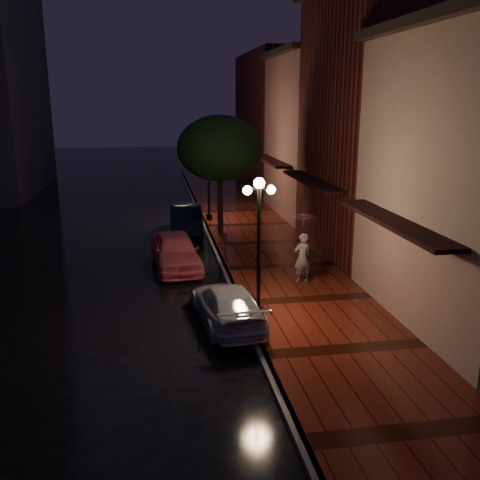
{
  "coord_description": "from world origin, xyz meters",
  "views": [
    {
      "loc": [
        -2.68,
        -20.0,
        6.62
      ],
      "look_at": [
        0.55,
        -0.38,
        1.4
      ],
      "focal_mm": 40.0,
      "sensor_mm": 36.0,
      "label": 1
    }
  ],
  "objects_px": {
    "woman_with_umbrella": "(303,237)",
    "parking_meter": "(225,244)",
    "street_tree": "(220,150)",
    "silver_car": "(227,305)",
    "navy_car": "(186,220)",
    "pink_car": "(176,251)",
    "streetlamp_far": "(209,176)",
    "streetlamp_near": "(259,240)"
  },
  "relations": [
    {
      "from": "pink_car",
      "to": "silver_car",
      "type": "xyz_separation_m",
      "value": [
        1.29,
        -5.79,
        -0.13
      ]
    },
    {
      "from": "streetlamp_near",
      "to": "parking_meter",
      "type": "relative_size",
      "value": 3.48
    },
    {
      "from": "woman_with_umbrella",
      "to": "streetlamp_near",
      "type": "bearing_deg",
      "value": 41.13
    },
    {
      "from": "streetlamp_far",
      "to": "street_tree",
      "type": "xyz_separation_m",
      "value": [
        0.26,
        -3.01,
        1.64
      ]
    },
    {
      "from": "silver_car",
      "to": "streetlamp_near",
      "type": "bearing_deg",
      "value": 174.27
    },
    {
      "from": "street_tree",
      "to": "navy_car",
      "type": "relative_size",
      "value": 1.29
    },
    {
      "from": "pink_car",
      "to": "silver_car",
      "type": "distance_m",
      "value": 5.93
    },
    {
      "from": "street_tree",
      "to": "woman_with_umbrella",
      "type": "xyz_separation_m",
      "value": [
        1.96,
        -8.03,
        -2.4
      ]
    },
    {
      "from": "streetlamp_near",
      "to": "woman_with_umbrella",
      "type": "xyz_separation_m",
      "value": [
        2.22,
        2.96,
        -0.75
      ]
    },
    {
      "from": "streetlamp_far",
      "to": "navy_car",
      "type": "bearing_deg",
      "value": -120.57
    },
    {
      "from": "streetlamp_far",
      "to": "pink_car",
      "type": "height_order",
      "value": "streetlamp_far"
    },
    {
      "from": "pink_car",
      "to": "streetlamp_near",
      "type": "bearing_deg",
      "value": -73.94
    },
    {
      "from": "pink_car",
      "to": "streetlamp_far",
      "type": "bearing_deg",
      "value": 69.7
    },
    {
      "from": "streetlamp_near",
      "to": "parking_meter",
      "type": "height_order",
      "value": "streetlamp_near"
    },
    {
      "from": "streetlamp_near",
      "to": "parking_meter",
      "type": "distance_m",
      "value": 6.13
    },
    {
      "from": "silver_car",
      "to": "parking_meter",
      "type": "bearing_deg",
      "value": -102.69
    },
    {
      "from": "streetlamp_far",
      "to": "silver_car",
      "type": "relative_size",
      "value": 1.02
    },
    {
      "from": "street_tree",
      "to": "navy_car",
      "type": "bearing_deg",
      "value": 162.36
    },
    {
      "from": "streetlamp_near",
      "to": "street_tree",
      "type": "distance_m",
      "value": 11.12
    },
    {
      "from": "parking_meter",
      "to": "silver_car",
      "type": "bearing_deg",
      "value": -102.67
    },
    {
      "from": "pink_car",
      "to": "navy_car",
      "type": "bearing_deg",
      "value": 77.19
    },
    {
      "from": "navy_car",
      "to": "street_tree",
      "type": "bearing_deg",
      "value": -16.1
    },
    {
      "from": "parking_meter",
      "to": "streetlamp_far",
      "type": "bearing_deg",
      "value": 83.19
    },
    {
      "from": "silver_car",
      "to": "parking_meter",
      "type": "distance_m",
      "value": 5.94
    },
    {
      "from": "silver_car",
      "to": "street_tree",
      "type": "bearing_deg",
      "value": -101.7
    },
    {
      "from": "streetlamp_far",
      "to": "woman_with_umbrella",
      "type": "xyz_separation_m",
      "value": [
        2.22,
        -11.04,
        -0.75
      ]
    },
    {
      "from": "woman_with_umbrella",
      "to": "parking_meter",
      "type": "xyz_separation_m",
      "value": [
        -2.42,
        2.93,
        -0.95
      ]
    },
    {
      "from": "silver_car",
      "to": "woman_with_umbrella",
      "type": "distance_m",
      "value": 4.5
    },
    {
      "from": "woman_with_umbrella",
      "to": "parking_meter",
      "type": "distance_m",
      "value": 3.91
    },
    {
      "from": "parking_meter",
      "to": "street_tree",
      "type": "bearing_deg",
      "value": 79.47
    },
    {
      "from": "navy_car",
      "to": "pink_car",
      "type": "bearing_deg",
      "value": -96.21
    },
    {
      "from": "streetlamp_far",
      "to": "navy_car",
      "type": "relative_size",
      "value": 0.96
    },
    {
      "from": "streetlamp_near",
      "to": "pink_car",
      "type": "height_order",
      "value": "streetlamp_near"
    },
    {
      "from": "street_tree",
      "to": "streetlamp_far",
      "type": "bearing_deg",
      "value": 94.91
    },
    {
      "from": "street_tree",
      "to": "pink_car",
      "type": "relative_size",
      "value": 1.33
    },
    {
      "from": "street_tree",
      "to": "streetlamp_near",
      "type": "bearing_deg",
      "value": -91.35
    },
    {
      "from": "streetlamp_near",
      "to": "silver_car",
      "type": "xyz_separation_m",
      "value": [
        -0.95,
        0.01,
        -1.99
      ]
    },
    {
      "from": "street_tree",
      "to": "parking_meter",
      "type": "relative_size",
      "value": 4.68
    },
    {
      "from": "streetlamp_near",
      "to": "parking_meter",
      "type": "xyz_separation_m",
      "value": [
        -0.2,
        5.89,
        -1.7
      ]
    },
    {
      "from": "street_tree",
      "to": "parking_meter",
      "type": "bearing_deg",
      "value": -95.13
    },
    {
      "from": "silver_car",
      "to": "streetlamp_far",
      "type": "bearing_deg",
      "value": -99.31
    },
    {
      "from": "streetlamp_far",
      "to": "woman_with_umbrella",
      "type": "height_order",
      "value": "streetlamp_far"
    }
  ]
}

